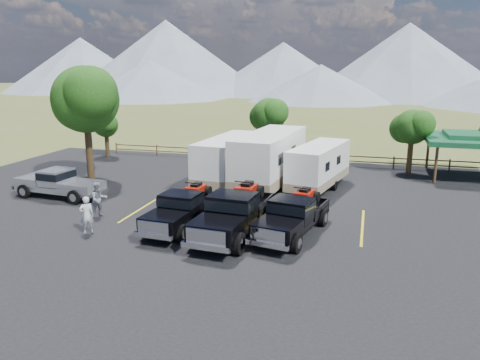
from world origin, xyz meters
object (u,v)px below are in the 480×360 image
(rig_left, at_px, (183,208))
(trailer_right, at_px, (319,167))
(person_b, at_px, (99,199))
(tree_big_nw, at_px, (85,99))
(person_a, at_px, (87,215))
(trailer_center, at_px, (270,160))
(pavilion, at_px, (472,139))
(pickup_silver, at_px, (59,183))
(rig_right, at_px, (293,215))
(trailer_left, at_px, (230,160))
(rig_center, at_px, (235,212))

(rig_left, distance_m, trailer_right, 10.59)
(rig_left, bearing_deg, person_b, -179.31)
(tree_big_nw, bearing_deg, person_a, -57.97)
(trailer_center, bearing_deg, person_b, -126.61)
(pavilion, bearing_deg, pickup_silver, -153.38)
(rig_right, height_order, person_a, rig_right)
(pavilion, height_order, trailer_left, trailer_left)
(rig_left, distance_m, rig_center, 2.78)
(pavilion, bearing_deg, trailer_left, -156.73)
(trailer_right, bearing_deg, tree_big_nw, -161.92)
(person_a, xyz_separation_m, person_b, (-0.83, 2.40, 0.02))
(rig_center, height_order, person_b, rig_center)
(trailer_left, relative_size, trailer_right, 1.11)
(pavilion, distance_m, rig_right, 18.20)
(rig_left, height_order, trailer_center, trailer_center)
(trailer_left, height_order, trailer_center, trailer_center)
(rig_left, relative_size, trailer_right, 0.72)
(pavilion, xyz_separation_m, rig_right, (-10.18, -14.99, -1.78))
(rig_left, bearing_deg, trailer_right, 61.71)
(tree_big_nw, xyz_separation_m, rig_right, (15.37, -7.01, -4.59))
(person_a, bearing_deg, rig_left, 164.97)
(rig_right, distance_m, trailer_right, 8.63)
(tree_big_nw, relative_size, pavilion, 1.26)
(tree_big_nw, height_order, rig_left, tree_big_nw)
(trailer_center, bearing_deg, tree_big_nw, -169.19)
(rig_left, xyz_separation_m, trailer_center, (2.55, 8.46, 0.95))
(rig_right, height_order, pickup_silver, rig_right)
(tree_big_nw, bearing_deg, person_b, -54.22)
(rig_center, distance_m, trailer_right, 9.74)
(rig_center, relative_size, person_b, 3.71)
(rig_left, distance_m, trailer_center, 8.89)
(pavilion, relative_size, pickup_silver, 1.05)
(rig_left, distance_m, person_a, 4.56)
(pickup_silver, bearing_deg, rig_right, 85.04)
(rig_left, height_order, rig_center, rig_center)
(trailer_left, xyz_separation_m, trailer_center, (2.72, -0.06, 0.22))
(person_a, bearing_deg, rig_right, 151.80)
(pavilion, relative_size, trailer_left, 0.67)
(rig_right, bearing_deg, rig_center, -154.70)
(tree_big_nw, relative_size, rig_left, 1.31)
(rig_left, relative_size, person_b, 3.23)
(trailer_left, bearing_deg, person_a, -104.82)
(rig_right, xyz_separation_m, person_b, (-10.29, -0.03, -0.04))
(person_b, bearing_deg, trailer_center, -5.54)
(pavilion, relative_size, trailer_center, 0.59)
(trailer_center, bearing_deg, trailer_right, 14.17)
(pavilion, xyz_separation_m, rig_center, (-12.84, -15.66, -1.66))
(trailer_center, distance_m, pickup_silver, 13.06)
(rig_center, bearing_deg, person_a, -161.32)
(tree_big_nw, bearing_deg, rig_center, -31.16)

